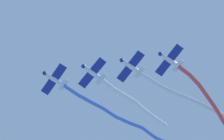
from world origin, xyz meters
name	(u,v)px	position (x,y,z in m)	size (l,w,h in m)	color
airplane_lead	(54,79)	(5.69, 4.66, 84.44)	(5.41, 7.23, 1.80)	silver
smoke_trail_lead	(129,123)	(23.16, 2.43, 84.12)	(30.42, 5.16, 1.82)	#4C75DB
airplane_left_wing	(92,73)	(10.71, -1.11, 84.69)	(5.32, 7.15, 1.80)	silver
smoke_trail_left_wing	(135,103)	(21.72, -1.22, 85.37)	(17.81, 1.28, 2.33)	white
airplane_right_wing	(131,66)	(15.73, -6.87, 84.94)	(5.39, 7.21, 1.80)	silver
smoke_trail_right_wing	(193,101)	(30.47, -9.22, 85.38)	(25.13, 5.57, 1.77)	white
airplane_slot	(169,60)	(20.75, -12.64, 85.19)	(5.41, 7.23, 1.80)	silver
smoke_trail_slot	(211,103)	(33.21, -11.25, 84.75)	(20.34, 5.15, 2.02)	#DB4C4C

